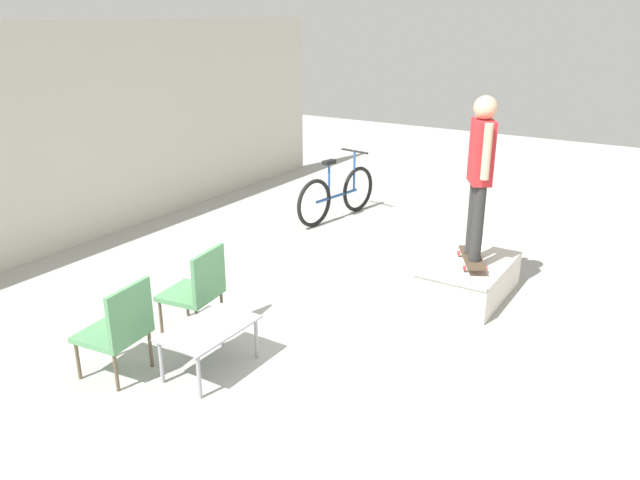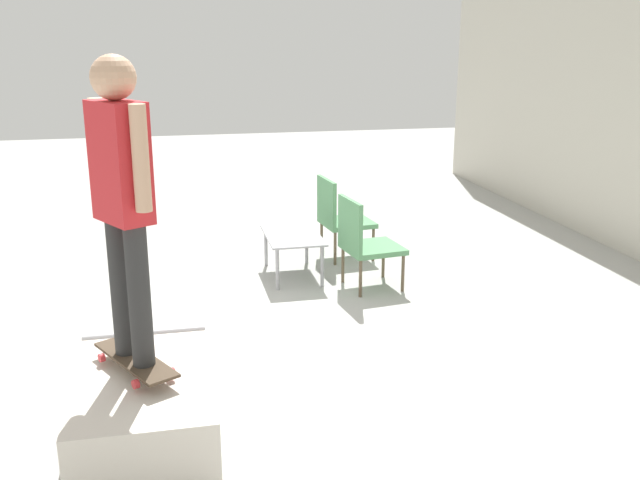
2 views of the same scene
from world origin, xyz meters
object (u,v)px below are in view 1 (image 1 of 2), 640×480
Objects in this scene: coffee_table at (209,332)px; skate_ramp_box at (469,279)px; skateboard_on_ramp at (472,258)px; person_skater at (480,165)px; patio_chair_right at (198,287)px; patio_chair_left at (119,327)px; bicycle at (337,194)px.

skate_ramp_box is at bearing -26.88° from coffee_table.
person_skater is at bearing -28.29° from skateboard_on_ramp.
skate_ramp_box is 3.06m from patio_chair_right.
patio_chair_left is 0.50× the size of bicycle.
skateboard_on_ramp is 0.42× the size of person_skater.
person_skater reaches higher than skateboard_on_ramp.
bicycle is (3.95, 0.74, -0.09)m from patio_chair_right.
person_skater is (0.00, 0.00, 1.06)m from skateboard_on_ramp.
coffee_table is at bearing 122.24° from patio_chair_left.
skateboard_on_ramp reaches higher than skate_ramp_box.
person_skater is 3.22m from patio_chair_right.
patio_chair_left is (-3.22, 2.05, -0.01)m from skateboard_on_ramp.
skate_ramp_box is 1.47× the size of patio_chair_right.
skate_ramp_box is at bearing 4.64° from skateboard_on_ramp.
coffee_table is at bearing 123.74° from skateboard_on_ramp.
bicycle reaches higher than skateboard_on_ramp.
bicycle reaches higher than patio_chair_left.
patio_chair_right is at bearing 49.80° from coffee_table.
coffee_table is 0.49× the size of bicycle.
coffee_table is (-2.74, 1.45, -0.11)m from skateboard_on_ramp.
person_skater is 3.48m from bicycle.
person_skater reaches higher than patio_chair_right.
person_skater is 3.97m from patio_chair_left.
patio_chair_left and patio_chair_right have the same top height.
patio_chair_right is 4.02m from bicycle.
bicycle is (1.72, 2.79, -1.16)m from person_skater.
patio_chair_left is 0.99m from patio_chair_right.
patio_chair_left is 1.00× the size of patio_chair_right.
skate_ramp_box is 0.73× the size of bicycle.
person_skater reaches higher than skate_ramp_box.
skateboard_on_ramp is at bearing 150.05° from person_skater.
skate_ramp_box is 3.22m from bicycle.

